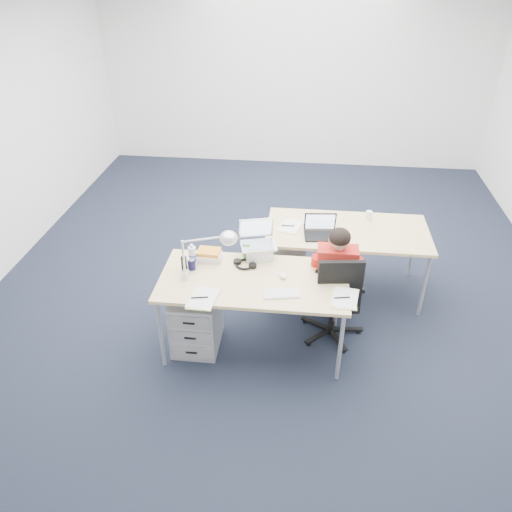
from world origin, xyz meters
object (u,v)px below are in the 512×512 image
at_px(seated_person, 335,276).
at_px(wireless_keyboard, 281,294).
at_px(desk_lamp, 201,254).
at_px(silver_laptop, 258,241).
at_px(computer_mouse, 283,276).
at_px(headphones, 245,264).
at_px(book_stack, 209,255).
at_px(dark_laptop, 321,227).
at_px(desk_far, 347,234).
at_px(far_cup, 369,215).
at_px(desk_near, 254,283).
at_px(drawer_pedestal_near, 197,320).
at_px(drawer_pedestal_far, 285,270).
at_px(can_koozie, 192,264).
at_px(bear_figurine, 246,251).
at_px(water_bottle, 192,255).
at_px(cordless_phone, 184,265).
at_px(office_chair, 333,313).
at_px(sunglasses, 321,272).

bearing_deg(seated_person, wireless_keyboard, -129.06).
bearing_deg(seated_person, desk_lamp, -160.22).
height_order(silver_laptop, computer_mouse, silver_laptop).
relative_size(silver_laptop, headphones, 1.48).
xyz_separation_m(silver_laptop, wireless_keyboard, (0.25, -0.55, -0.16)).
bearing_deg(book_stack, dark_laptop, 27.76).
height_order(desk_far, far_cup, far_cup).
bearing_deg(book_stack, silver_laptop, 12.21).
relative_size(silver_laptop, desk_lamp, 0.67).
xyz_separation_m(desk_near, far_cup, (1.05, 1.19, 0.09)).
distance_m(drawer_pedestal_near, computer_mouse, 0.89).
xyz_separation_m(drawer_pedestal_far, dark_laptop, (0.33, -0.07, 0.57)).
distance_m(computer_mouse, can_koozie, 0.80).
bearing_deg(far_cup, desk_lamp, -140.30).
xyz_separation_m(can_koozie, bear_figurine, (0.45, 0.23, 0.02)).
bearing_deg(water_bottle, can_koozie, -88.06).
bearing_deg(drawer_pedestal_far, desk_far, 9.91).
distance_m(headphones, cordless_phone, 0.53).
bearing_deg(can_koozie, silver_laptop, 25.06).
bearing_deg(desk_far, silver_laptop, -144.12).
xyz_separation_m(desk_near, wireless_keyboard, (0.25, -0.20, 0.05)).
distance_m(drawer_pedestal_far, desk_lamp, 1.31).
xyz_separation_m(can_koozie, water_bottle, (-0.00, 0.06, 0.05)).
bearing_deg(silver_laptop, seated_person, -14.08).
distance_m(seated_person, headphones, 0.84).
bearing_deg(book_stack, drawer_pedestal_far, 41.77).
height_order(drawer_pedestal_near, dark_laptop, dark_laptop).
bearing_deg(office_chair, drawer_pedestal_far, 118.97).
bearing_deg(desk_far, far_cup, 47.24).
xyz_separation_m(office_chair, computer_mouse, (-0.46, -0.15, 0.48)).
bearing_deg(silver_laptop, dark_laptop, 22.40).
distance_m(wireless_keyboard, water_bottle, 0.88).
height_order(seated_person, bear_figurine, seated_person).
relative_size(office_chair, bear_figurine, 6.34).
relative_size(drawer_pedestal_far, desk_lamp, 1.12).
xyz_separation_m(desk_near, headphones, (-0.10, 0.20, 0.06)).
distance_m(seated_person, far_cup, 0.92).
bearing_deg(bear_figurine, cordless_phone, -163.52).
distance_m(drawer_pedestal_near, headphones, 0.67).
distance_m(drawer_pedestal_near, dark_laptop, 1.47).
relative_size(office_chair, wireless_keyboard, 3.20).
bearing_deg(desk_lamp, silver_laptop, 57.48).
distance_m(drawer_pedestal_far, cordless_phone, 1.29).
bearing_deg(far_cup, desk_far, -132.76).
distance_m(silver_laptop, desk_lamp, 0.59).
xyz_separation_m(desk_far, can_koozie, (-1.38, -0.86, 0.10)).
bearing_deg(seated_person, office_chair, -88.55).
bearing_deg(silver_laptop, sunglasses, -35.16).
relative_size(silver_laptop, cordless_phone, 1.93).
bearing_deg(drawer_pedestal_far, computer_mouse, -89.18).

